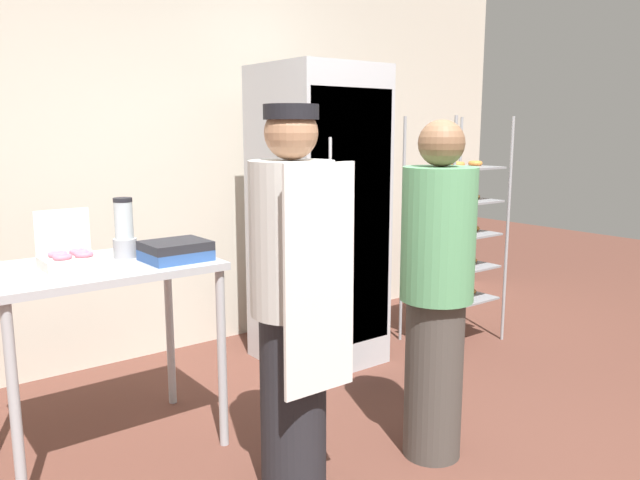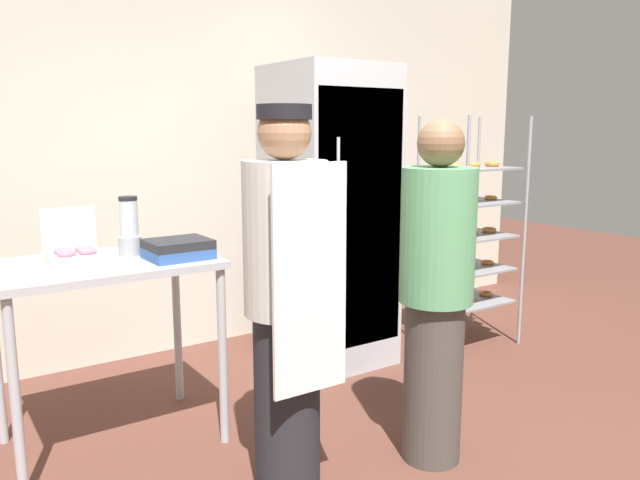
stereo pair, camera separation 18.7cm
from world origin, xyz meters
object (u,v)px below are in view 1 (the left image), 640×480
at_px(person_baker, 293,300).
at_px(binder_stack, 176,251).
at_px(person_customer, 436,291).
at_px(donut_box, 70,257).
at_px(baking_rack, 455,232).
at_px(refrigerator, 318,217).
at_px(blender_pitcher, 124,231).

bearing_deg(person_baker, binder_stack, 105.56).
distance_m(person_baker, person_customer, 0.72).
xyz_separation_m(person_baker, person_customer, (0.70, -0.15, -0.04)).
xyz_separation_m(donut_box, binder_stack, (0.44, -0.16, 0.00)).
height_order(donut_box, person_baker, person_baker).
bearing_deg(baking_rack, person_customer, -142.33).
xyz_separation_m(baking_rack, person_baker, (-2.06, -0.90, 0.05)).
bearing_deg(baking_rack, person_baker, -156.50).
bearing_deg(refrigerator, donut_box, -168.67).
bearing_deg(donut_box, baking_rack, 0.76).
relative_size(blender_pitcher, person_customer, 0.18).
xyz_separation_m(binder_stack, person_baker, (0.20, -0.70, -0.12)).
bearing_deg(refrigerator, person_baker, -131.03).
relative_size(blender_pitcher, person_baker, 0.18).
distance_m(refrigerator, person_baker, 1.59).
distance_m(refrigerator, person_customer, 1.40).
xyz_separation_m(refrigerator, person_baker, (-1.04, -1.20, -0.12)).
bearing_deg(baking_rack, blender_pitcher, 179.51).
bearing_deg(baking_rack, refrigerator, 163.56).
distance_m(refrigerator, donut_box, 1.71).
relative_size(binder_stack, person_customer, 0.19).
relative_size(donut_box, blender_pitcher, 0.87).
height_order(donut_box, person_customer, person_customer).
distance_m(donut_box, person_customer, 1.69).
bearing_deg(blender_pitcher, binder_stack, -52.30).
distance_m(binder_stack, person_baker, 0.74).
bearing_deg(refrigerator, blender_pitcher, -168.72).
relative_size(donut_box, person_customer, 0.16).
bearing_deg(blender_pitcher, person_customer, -45.07).
bearing_deg(blender_pitcher, person_baker, -68.45).
xyz_separation_m(donut_box, blender_pitcher, (0.28, 0.06, 0.08)).
relative_size(baking_rack, person_customer, 1.03).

